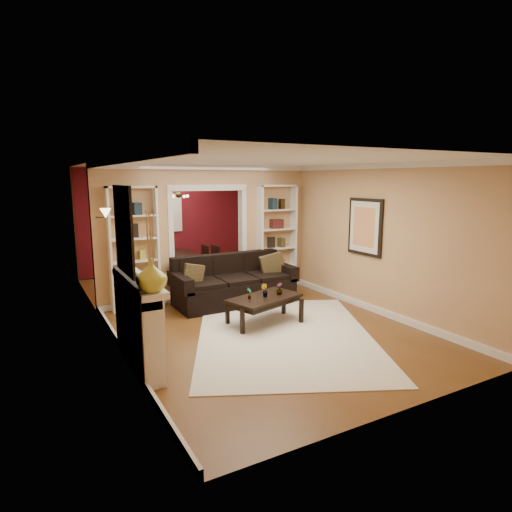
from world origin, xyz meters
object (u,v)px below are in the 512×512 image
dining_table (181,268)px  coffee_table (265,310)px  bookshelf_right (276,238)px  bookshelf_left (134,249)px  sofa (234,280)px  fireplace (140,322)px

dining_table → coffee_table: bearing=-177.0°
bookshelf_right → bookshelf_left: bearing=180.0°
coffee_table → dining_table: dining_table is taller
sofa → coffee_table: bearing=-93.7°
bookshelf_left → bookshelf_right: same height
fireplace → dining_table: fireplace is taller
bookshelf_right → fireplace: size_ratio=1.35×
bookshelf_right → dining_table: size_ratio=1.31×
sofa → fireplace: size_ratio=1.42×
coffee_table → sofa: bearing=69.3°
sofa → dining_table: bearing=96.8°
bookshelf_right → dining_table: bearing=131.6°
bookshelf_right → dining_table: bookshelf_right is taller
coffee_table → fireplace: fireplace is taller
fireplace → sofa: bearing=40.0°
coffee_table → dining_table: 3.73m
sofa → dining_table: 2.40m
bookshelf_right → sofa: bearing=-156.2°
coffee_table → bookshelf_right: 2.55m
sofa → bookshelf_right: bookshelf_right is taller
coffee_table → bookshelf_right: bearing=36.8°
coffee_table → bookshelf_left: 2.72m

